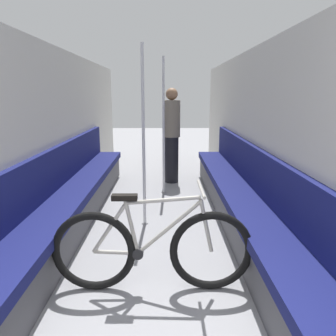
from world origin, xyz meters
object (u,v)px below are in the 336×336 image
at_px(bench_seat_row_left, 66,207).
at_px(passenger_standing, 172,135).
at_px(bench_seat_row_right, 245,206).
at_px(bicycle, 152,249).
at_px(grab_pole_near, 144,141).
at_px(grab_pole_far, 164,129).

relative_size(bench_seat_row_left, passenger_standing, 3.28).
distance_m(bench_seat_row_right, passenger_standing, 2.45).
bearing_deg(passenger_standing, bicycle, 30.09).
distance_m(bench_seat_row_right, bicycle, 1.53).
xyz_separation_m(bench_seat_row_left, grab_pole_near, (0.89, 0.26, 0.73)).
xyz_separation_m(bicycle, grab_pole_far, (0.08, 2.72, 0.69)).
xyz_separation_m(bench_seat_row_left, bench_seat_row_right, (2.06, 0.00, 0.00)).
bearing_deg(bench_seat_row_left, bicycle, -47.66).
bearing_deg(grab_pole_near, bicycle, -83.80).
relative_size(grab_pole_near, passenger_standing, 1.27).
bearing_deg(bicycle, grab_pole_near, 78.54).
relative_size(bench_seat_row_right, passenger_standing, 3.28).
bearing_deg(grab_pole_far, passenger_standing, 78.11).
bearing_deg(bench_seat_row_left, passenger_standing, 60.68).
height_order(bench_seat_row_right, grab_pole_far, grab_pole_far).
xyz_separation_m(grab_pole_near, passenger_standing, (0.37, 1.98, -0.17)).
bearing_deg(bench_seat_row_left, grab_pole_far, 54.62).
bearing_deg(grab_pole_near, bench_seat_row_right, -12.45).
distance_m(bench_seat_row_right, grab_pole_far, 1.98).
bearing_deg(bench_seat_row_right, passenger_standing, 109.76).
distance_m(bench_seat_row_left, bench_seat_row_right, 2.06).
bearing_deg(bench_seat_row_right, grab_pole_far, 120.98).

